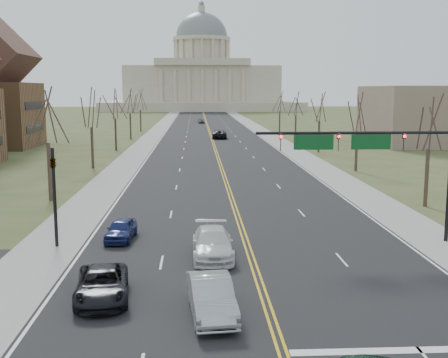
{
  "coord_description": "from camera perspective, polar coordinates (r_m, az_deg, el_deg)",
  "views": [
    {
      "loc": [
        -3.06,
        -19.76,
        9.36
      ],
      "look_at": [
        -1.06,
        20.12,
        3.0
      ],
      "focal_mm": 45.0,
      "sensor_mm": 36.0,
      "label": 1
    }
  ],
  "objects": [
    {
      "name": "tree_r_3",
      "position": [
        105.44,
        7.33,
        7.45
      ],
      "size": [
        3.74,
        3.74,
        8.5
      ],
      "color": "#34271F",
      "rests_on": "ground"
    },
    {
      "name": "sidewalk_right",
      "position": [
        130.96,
        3.75,
        4.94
      ],
      "size": [
        4.0,
        380.0,
        0.03
      ],
      "primitive_type": "cube",
      "color": "gray",
      "rests_on": "ground"
    },
    {
      "name": "tree_l_3",
      "position": [
        108.5,
        -9.54,
        7.65
      ],
      "size": [
        3.96,
        3.96,
        9.0
      ],
      "color": "#34271F",
      "rests_on": "ground"
    },
    {
      "name": "car_sb_outer_lead",
      "position": [
        26.23,
        -12.29,
        -10.43
      ],
      "size": [
        2.86,
        5.22,
        1.38
      ],
      "primitive_type": "imported",
      "rotation": [
        0.0,
        0.0,
        0.12
      ],
      "color": "black",
      "rests_on": "road"
    },
    {
      "name": "car_far_sb",
      "position": [
        159.13,
        -2.34,
        5.92
      ],
      "size": [
        2.08,
        4.14,
        1.35
      ],
      "primitive_type": "imported",
      "rotation": [
        0.0,
        0.0,
        0.12
      ],
      "color": "#505358",
      "rests_on": "road"
    },
    {
      "name": "tree_l_0",
      "position": [
        49.41,
        -17.55,
        5.82
      ],
      "size": [
        3.96,
        3.96,
        9.0
      ],
      "color": "#34271F",
      "rests_on": "ground"
    },
    {
      "name": "car_far_nb",
      "position": [
        109.43,
        -0.46,
        4.59
      ],
      "size": [
        3.05,
        6.14,
        1.67
      ],
      "primitive_type": "imported",
      "rotation": [
        0.0,
        0.0,
        3.09
      ],
      "color": "black",
      "rests_on": "road"
    },
    {
      "name": "edge_line_left",
      "position": [
        130.27,
        -5.85,
        4.89
      ],
      "size": [
        0.15,
        380.0,
        0.01
      ],
      "primitive_type": "cube",
      "color": "silver",
      "rests_on": "road"
    },
    {
      "name": "tree_r_0",
      "position": [
        47.62,
        20.16,
        5.12
      ],
      "size": [
        3.74,
        3.74,
        8.5
      ],
      "color": "#34271F",
      "rests_on": "ground"
    },
    {
      "name": "tree_l_4",
      "position": [
        128.39,
        -8.51,
        7.87
      ],
      "size": [
        3.96,
        3.96,
        9.0
      ],
      "color": "#34271F",
      "rests_on": "ground"
    },
    {
      "name": "tree_l_2",
      "position": [
        88.67,
        -11.03,
        7.32
      ],
      "size": [
        3.96,
        3.96,
        9.0
      ],
      "color": "#34271F",
      "rests_on": "ground"
    },
    {
      "name": "tree_r_1",
      "position": [
        66.46,
        13.43,
        6.38
      ],
      "size": [
        3.74,
        3.74,
        8.5
      ],
      "color": "#34271F",
      "rests_on": "ground"
    },
    {
      "name": "edge_line_right",
      "position": [
        130.73,
        2.79,
        4.94
      ],
      "size": [
        0.15,
        380.0,
        0.01
      ],
      "primitive_type": "cube",
      "color": "silver",
      "rests_on": "road"
    },
    {
      "name": "ground",
      "position": [
        22.08,
        5.59,
        -16.08
      ],
      "size": [
        600.0,
        600.0,
        0.0
      ],
      "primitive_type": "plane",
      "color": "#3B4924",
      "rests_on": "ground"
    },
    {
      "name": "center_line",
      "position": [
        130.13,
        -1.52,
        4.93
      ],
      "size": [
        0.42,
        380.0,
        0.01
      ],
      "primitive_type": "cube",
      "color": "gold",
      "rests_on": "road"
    },
    {
      "name": "road",
      "position": [
        130.13,
        -1.52,
        4.92
      ],
      "size": [
        20.0,
        380.0,
        0.01
      ],
      "primitive_type": "cube",
      "color": "black",
      "rests_on": "ground"
    },
    {
      "name": "cross_road",
      "position": [
        27.57,
        3.74,
        -10.8
      ],
      "size": [
        120.0,
        14.0,
        0.01
      ],
      "primitive_type": "cube",
      "color": "black",
      "rests_on": "ground"
    },
    {
      "name": "capitol",
      "position": [
        269.73,
        -2.26,
        10.07
      ],
      "size": [
        90.0,
        60.0,
        50.0
      ],
      "color": "beige",
      "rests_on": "ground"
    },
    {
      "name": "car_sb_inner_second",
      "position": [
        31.83,
        -1.17,
        -6.54
      ],
      "size": [
        2.28,
        5.52,
        1.6
      ],
      "primitive_type": "imported",
      "rotation": [
        0.0,
        0.0,
        0.01
      ],
      "color": "silver",
      "rests_on": "road"
    },
    {
      "name": "sidewalk_left",
      "position": [
        130.4,
        -6.82,
        4.88
      ],
      "size": [
        4.0,
        380.0,
        0.03
      ],
      "primitive_type": "cube",
      "color": "gray",
      "rests_on": "ground"
    },
    {
      "name": "stop_bar",
      "position": [
        22.45,
        19.24,
        -16.08
      ],
      "size": [
        9.5,
        0.5,
        0.01
      ],
      "primitive_type": "cube",
      "color": "silver",
      "rests_on": "road"
    },
    {
      "name": "car_sb_outer_second",
      "position": [
        36.0,
        -10.42,
        -5.05
      ],
      "size": [
        1.89,
        4.05,
        1.34
      ],
      "primitive_type": "imported",
      "rotation": [
        0.0,
        0.0,
        -0.08
      ],
      "color": "navy",
      "rests_on": "road"
    },
    {
      "name": "signal_left",
      "position": [
        34.77,
        -16.88,
        -0.69
      ],
      "size": [
        0.32,
        0.36,
        6.0
      ],
      "color": "black",
      "rests_on": "ground"
    },
    {
      "name": "tree_r_4",
      "position": [
        125.17,
        5.71,
        7.72
      ],
      "size": [
        3.74,
        3.74,
        8.5
      ],
      "color": "#34271F",
      "rests_on": "ground"
    },
    {
      "name": "tree_r_2",
      "position": [
        85.84,
        9.69,
        7.05
      ],
      "size": [
        3.74,
        3.74,
        8.5
      ],
      "color": "#34271F",
      "rests_on": "ground"
    },
    {
      "name": "car_sb_inner_lead",
      "position": [
        23.94,
        -1.31,
        -11.85
      ],
      "size": [
        2.19,
        5.05,
        1.62
      ],
      "primitive_type": "imported",
      "rotation": [
        0.0,
        0.0,
        0.1
      ],
      "color": "#9EA1A6",
      "rests_on": "road"
    },
    {
      "name": "signal_mast",
      "position": [
        35.06,
        14.6,
        2.87
      ],
      "size": [
        12.12,
        0.44,
        7.2
      ],
      "color": "black",
      "rests_on": "ground"
    },
    {
      "name": "tree_l_1",
      "position": [
        68.93,
        -13.36,
        6.8
      ],
      "size": [
        3.96,
        3.96,
        9.0
      ],
      "color": "#34271F",
      "rests_on": "ground"
    },
    {
      "name": "bldg_right_mass",
      "position": [
        105.09,
        21.44,
        6.05
      ],
      "size": [
        25.0,
        20.0,
        10.0
      ],
      "primitive_type": "cube",
      "color": "#7A6956",
      "rests_on": "ground"
    }
  ]
}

